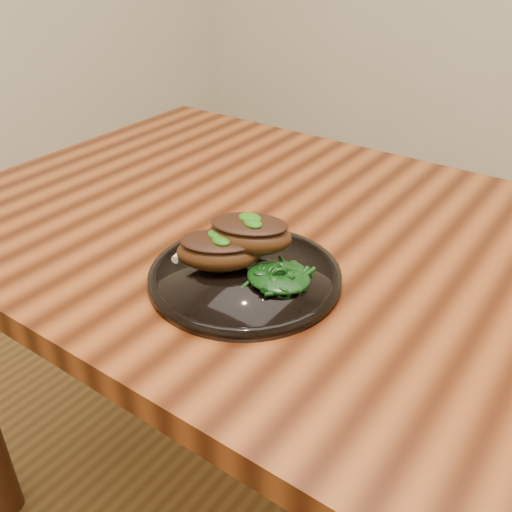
{
  "coord_description": "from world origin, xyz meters",
  "views": [
    {
      "loc": [
        0.21,
        -0.68,
        1.19
      ],
      "look_at": [
        -0.18,
        -0.14,
        0.78
      ],
      "focal_mm": 40.0,
      "sensor_mm": 36.0,
      "label": 1
    }
  ],
  "objects_px": {
    "plate": "(245,276)",
    "greens_heap": "(279,273)",
    "desk": "(409,317)",
    "lamb_chop_front": "(218,250)"
  },
  "relations": [
    {
      "from": "desk",
      "to": "plate",
      "type": "height_order",
      "value": "plate"
    },
    {
      "from": "plate",
      "to": "greens_heap",
      "type": "bearing_deg",
      "value": 5.19
    },
    {
      "from": "lamb_chop_front",
      "to": "greens_heap",
      "type": "bearing_deg",
      "value": 9.0
    },
    {
      "from": "lamb_chop_front",
      "to": "greens_heap",
      "type": "relative_size",
      "value": 1.57
    },
    {
      "from": "desk",
      "to": "plate",
      "type": "bearing_deg",
      "value": -138.14
    },
    {
      "from": "plate",
      "to": "greens_heap",
      "type": "relative_size",
      "value": 3.02
    },
    {
      "from": "plate",
      "to": "desk",
      "type": "bearing_deg",
      "value": 41.86
    },
    {
      "from": "plate",
      "to": "lamb_chop_front",
      "type": "relative_size",
      "value": 1.92
    },
    {
      "from": "desk",
      "to": "greens_heap",
      "type": "relative_size",
      "value": 18.4
    },
    {
      "from": "desk",
      "to": "greens_heap",
      "type": "height_order",
      "value": "greens_heap"
    }
  ]
}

